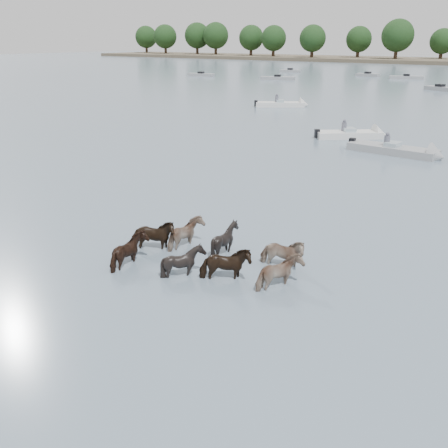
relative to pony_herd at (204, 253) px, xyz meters
The scene contains 7 objects.
ground 0.82m from the pony_herd, 27.88° to the right, with size 400.00×400.00×0.00m, color slate.
shoreline 164.95m from the pony_herd, 114.87° to the left, with size 160.00×30.00×1.00m, color #4C4233.
pony_herd is the anchor object (origin of this frame).
motorboat_a 24.38m from the pony_herd, 98.39° to the left, with size 5.08×4.40×1.92m.
motorboat_b 20.07m from the pony_herd, 87.45° to the left, with size 6.24×2.17×1.92m.
motorboat_f 40.34m from the pony_herd, 113.51° to the left, with size 5.56×4.34×1.92m.
treeline 167.13m from the pony_herd, 117.73° to the left, with size 147.80×19.30×12.23m.
Camera 1 is at (8.23, -11.62, 6.95)m, focal length 40.23 mm.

